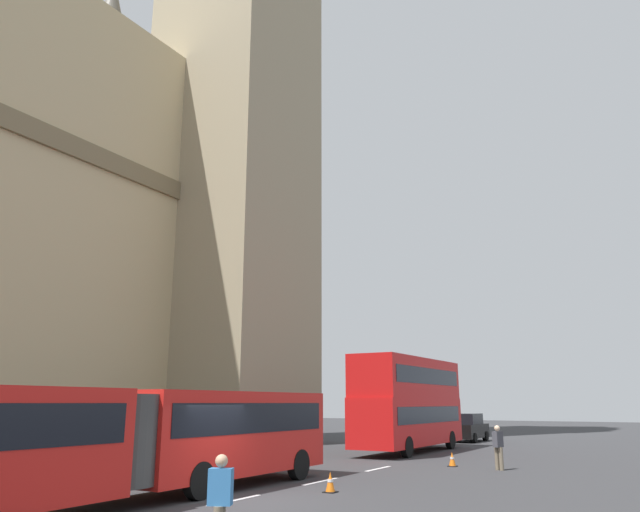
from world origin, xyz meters
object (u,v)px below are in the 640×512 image
at_px(double_decker_bus, 409,400).
at_px(sedan_lead, 467,428).
at_px(traffic_cone_west, 330,482).
at_px(pedestrian_near_cones, 220,502).
at_px(traffic_cone_middle, 452,459).
at_px(articulated_bus, 113,435).
at_px(pedestrian_by_kerb, 498,446).

distance_m(double_decker_bus, sedan_lead, 10.55).
relative_size(double_decker_bus, sedan_lead, 2.32).
distance_m(traffic_cone_west, pedestrian_near_cones, 8.07).
bearing_deg(pedestrian_near_cones, traffic_cone_west, 15.73).
distance_m(traffic_cone_middle, pedestrian_near_cones, 16.81).
xyz_separation_m(traffic_cone_middle, pedestrian_near_cones, (-16.74, -1.43, 0.63)).
bearing_deg(articulated_bus, pedestrian_near_cones, -114.67).
distance_m(double_decker_bus, pedestrian_near_cones, 23.60).
relative_size(traffic_cone_middle, pedestrian_near_cones, 0.34).
height_order(sedan_lead, traffic_cone_west, sedan_lead).
bearing_deg(pedestrian_near_cones, articulated_bus, 65.33).
bearing_deg(pedestrian_near_cones, traffic_cone_middle, 4.87).
bearing_deg(pedestrian_by_kerb, pedestrian_near_cones, 177.83).
xyz_separation_m(traffic_cone_middle, pedestrian_by_kerb, (-0.45, -2.04, 0.63)).
relative_size(double_decker_bus, pedestrian_by_kerb, 6.04).
height_order(articulated_bus, traffic_cone_west, articulated_bus).
bearing_deg(traffic_cone_west, sedan_lead, 7.86).
height_order(double_decker_bus, sedan_lead, double_decker_bus).
distance_m(sedan_lead, traffic_cone_west, 25.73).
xyz_separation_m(double_decker_bus, traffic_cone_middle, (-6.09, -4.27, -2.43)).
height_order(traffic_cone_middle, pedestrian_by_kerb, pedestrian_by_kerb).
relative_size(sedan_lead, pedestrian_by_kerb, 2.60).
bearing_deg(traffic_cone_middle, double_decker_bus, 35.05).
bearing_deg(traffic_cone_middle, sedan_lead, 14.53).
bearing_deg(pedestrian_near_cones, sedan_lead, 9.73).
height_order(sedan_lead, pedestrian_by_kerb, sedan_lead).
relative_size(double_decker_bus, pedestrian_near_cones, 6.04).
distance_m(articulated_bus, double_decker_bus, 20.24).
height_order(sedan_lead, traffic_cone_middle, sedan_lead).
bearing_deg(traffic_cone_middle, pedestrian_near_cones, -175.13).
height_order(traffic_cone_west, traffic_cone_middle, same).
xyz_separation_m(sedan_lead, pedestrian_by_kerb, (-16.93, -6.32, -0.00)).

